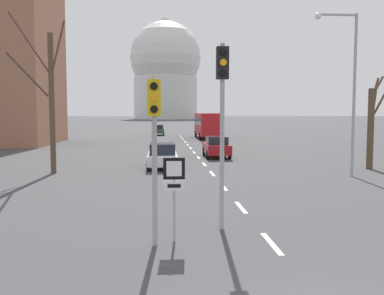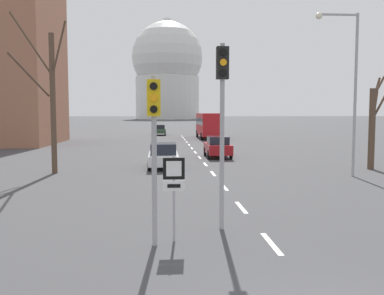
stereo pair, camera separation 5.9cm
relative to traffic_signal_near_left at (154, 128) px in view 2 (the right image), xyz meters
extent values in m
cube|color=silver|center=(3.20, -0.08, -3.19)|extent=(0.16, 2.00, 0.01)
cube|color=silver|center=(3.20, 4.42, -3.19)|extent=(0.16, 2.00, 0.01)
cube|color=silver|center=(3.20, 8.92, -3.19)|extent=(0.16, 2.00, 0.01)
cube|color=silver|center=(3.20, 13.42, -3.19)|extent=(0.16, 2.00, 0.01)
cube|color=silver|center=(3.20, 17.92, -3.19)|extent=(0.16, 2.00, 0.01)
cube|color=silver|center=(3.20, 22.42, -3.19)|extent=(0.16, 2.00, 0.01)
cube|color=silver|center=(3.20, 26.92, -3.19)|extent=(0.16, 2.00, 0.01)
cube|color=silver|center=(3.20, 31.42, -3.19)|extent=(0.16, 2.00, 0.01)
cube|color=silver|center=(3.20, 35.92, -3.19)|extent=(0.16, 2.00, 0.01)
cube|color=silver|center=(3.20, 40.42, -3.19)|extent=(0.16, 2.00, 0.01)
cube|color=silver|center=(3.20, 44.92, -3.19)|extent=(0.16, 2.00, 0.01)
cube|color=silver|center=(3.20, 49.42, -3.19)|extent=(0.16, 2.00, 0.01)
cube|color=silver|center=(3.20, 53.92, -3.19)|extent=(0.16, 2.00, 0.01)
cylinder|color=#9E9EA3|center=(0.00, 0.01, -0.91)|extent=(0.14, 0.14, 4.56)
cube|color=yellow|center=(0.00, 0.01, 0.79)|extent=(0.36, 0.28, 0.96)
cylinder|color=black|center=(0.00, -0.16, 1.08)|extent=(0.20, 0.06, 0.20)
cylinder|color=orange|center=(0.00, -0.16, 0.79)|extent=(0.20, 0.06, 0.20)
cylinder|color=black|center=(0.00, -0.16, 0.49)|extent=(0.20, 0.06, 0.20)
cylinder|color=#9E9EA3|center=(2.03, 1.46, -0.37)|extent=(0.14, 0.14, 5.65)
cube|color=black|center=(2.03, 1.46, 1.88)|extent=(0.36, 0.28, 0.96)
cylinder|color=black|center=(2.03, 1.29, 2.18)|extent=(0.20, 0.06, 0.20)
cylinder|color=orange|center=(2.03, 1.29, 1.88)|extent=(0.20, 0.06, 0.20)
cylinder|color=black|center=(2.03, 1.29, 1.58)|extent=(0.20, 0.06, 0.20)
cylinder|color=#9E9EA3|center=(0.53, 0.31, -1.99)|extent=(0.07, 0.07, 2.40)
cube|color=black|center=(0.53, 0.29, -1.14)|extent=(0.60, 0.03, 0.60)
cube|color=white|center=(0.53, 0.27, -1.14)|extent=(0.42, 0.01, 0.42)
cube|color=white|center=(0.53, 0.29, -1.62)|extent=(0.60, 0.03, 0.28)
cube|color=black|center=(0.53, 0.27, -1.62)|extent=(0.36, 0.01, 0.10)
cylinder|color=#9E9EA3|center=(10.93, 11.79, 1.31)|extent=(0.16, 0.16, 9.01)
cube|color=#9E9EA3|center=(9.84, 11.79, 5.72)|extent=(2.17, 0.10, 0.10)
sphere|color=#F2EAC6|center=(8.76, 11.79, 5.64)|extent=(0.36, 0.36, 0.36)
cube|color=silver|center=(0.28, 16.31, -2.58)|extent=(1.88, 4.50, 0.63)
cube|color=#1E232D|center=(0.28, 16.08, -1.92)|extent=(1.60, 2.16, 0.68)
cylinder|color=black|center=(-0.61, 17.70, -2.89)|extent=(0.18, 0.60, 0.60)
cylinder|color=black|center=(1.18, 17.70, -2.89)|extent=(0.18, 0.60, 0.60)
cylinder|color=black|center=(-0.61, 14.91, -2.89)|extent=(0.18, 0.60, 0.60)
cylinder|color=black|center=(1.18, 14.91, -2.89)|extent=(0.18, 0.60, 0.60)
cube|color=#2D4C33|center=(-0.15, 56.47, -2.50)|extent=(1.79, 4.51, 0.69)
cube|color=#1E232D|center=(-0.15, 56.24, -1.85)|extent=(1.52, 2.17, 0.61)
cylinder|color=black|center=(-0.99, 57.87, -2.84)|extent=(0.18, 0.70, 0.70)
cylinder|color=black|center=(0.70, 57.87, -2.84)|extent=(0.18, 0.70, 0.70)
cylinder|color=black|center=(-0.99, 55.07, -2.84)|extent=(0.18, 0.70, 0.70)
cylinder|color=black|center=(0.70, 55.07, -2.84)|extent=(0.18, 0.70, 0.70)
cube|color=maroon|center=(4.64, 22.48, -2.47)|extent=(1.83, 4.48, 0.74)
cube|color=#1E232D|center=(4.64, 22.25, -1.80)|extent=(1.55, 2.15, 0.60)
cylinder|color=black|center=(3.77, 23.87, -2.84)|extent=(0.18, 0.70, 0.70)
cylinder|color=black|center=(5.50, 23.87, -2.84)|extent=(0.18, 0.70, 0.70)
cylinder|color=black|center=(3.77, 21.09, -2.84)|extent=(0.18, 0.70, 0.70)
cylinder|color=black|center=(5.50, 21.09, -2.84)|extent=(0.18, 0.70, 0.70)
cube|color=red|center=(6.57, 47.51, -1.21)|extent=(2.50, 10.80, 3.00)
cube|color=black|center=(6.57, 47.51, -0.84)|extent=(2.52, 10.26, 0.90)
cylinder|color=black|center=(5.37, 51.29, -2.71)|extent=(0.26, 0.96, 0.96)
cylinder|color=black|center=(7.77, 51.29, -2.71)|extent=(0.26, 0.96, 0.96)
cylinder|color=black|center=(5.37, 44.27, -2.71)|extent=(0.26, 0.96, 0.96)
cylinder|color=black|center=(7.77, 44.27, -2.71)|extent=(0.26, 0.96, 0.96)
cylinder|color=brown|center=(-6.14, 14.21, 0.89)|extent=(0.32, 0.32, 8.17)
cylinder|color=brown|center=(-7.00, 12.77, 2.40)|extent=(1.36, 3.11, 2.21)
cylinder|color=brown|center=(-5.58, 13.57, 4.03)|extent=(1.19, 1.41, 2.90)
cylinder|color=brown|center=(-7.24, 14.04, 4.30)|extent=(2.28, 0.46, 3.59)
cylinder|color=brown|center=(13.41, 14.68, -0.64)|extent=(0.40, 0.40, 5.10)
cylinder|color=brown|center=(13.75, 14.94, 1.86)|extent=(0.80, 0.67, 1.56)
cylinder|color=brown|center=(13.86, 15.23, 0.81)|extent=(0.97, 1.26, 2.03)
cylinder|color=brown|center=(13.80, 14.76, 2.00)|extent=(0.91, 0.31, 1.40)
cylinder|color=brown|center=(13.99, 14.71, 1.01)|extent=(1.27, 0.19, 2.22)
cylinder|color=silver|center=(3.20, 221.49, 8.17)|extent=(34.09, 34.09, 22.73)
sphere|color=silver|center=(3.20, 221.49, 29.95)|extent=(37.88, 37.88, 37.88)
cylinder|color=silver|center=(3.20, 221.49, 46.99)|extent=(4.55, 4.55, 6.63)
camera|label=1|loc=(0.16, -11.37, 0.40)|focal=40.00mm
camera|label=2|loc=(0.22, -11.38, 0.40)|focal=40.00mm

